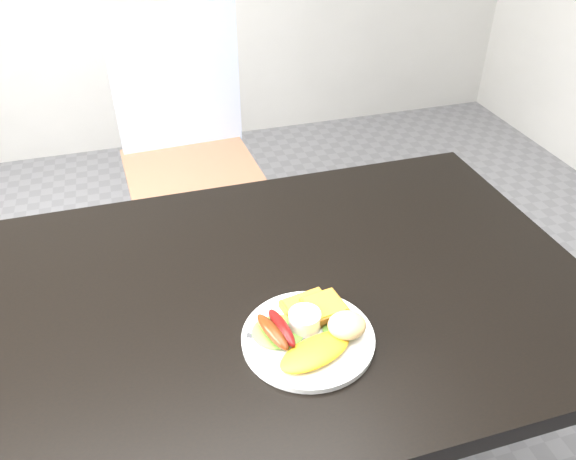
% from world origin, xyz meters
% --- Properties ---
extents(dining_table, '(1.20, 0.80, 0.04)m').
position_xyz_m(dining_table, '(0.00, 0.00, 0.73)').
color(dining_table, black).
rests_on(dining_table, ground).
extents(dining_chair, '(0.48, 0.48, 0.05)m').
position_xyz_m(dining_chair, '(-0.05, 1.01, 0.45)').
color(dining_chair, '#9F6A4B').
rests_on(dining_chair, ground).
extents(person, '(0.59, 0.50, 1.37)m').
position_xyz_m(person, '(-0.17, 0.45, 0.68)').
color(person, navy).
rests_on(person, ground).
extents(plate, '(0.23, 0.23, 0.01)m').
position_xyz_m(plate, '(0.00, -0.15, 0.76)').
color(plate, white).
rests_on(plate, dining_table).
extents(lettuce_left, '(0.11, 0.10, 0.01)m').
position_xyz_m(lettuce_left, '(-0.05, -0.13, 0.77)').
color(lettuce_left, '#378419').
rests_on(lettuce_left, plate).
extents(lettuce_right, '(0.07, 0.07, 0.01)m').
position_xyz_m(lettuce_right, '(0.06, -0.15, 0.77)').
color(lettuce_right, '#5A9530').
rests_on(lettuce_right, plate).
extents(omelette, '(0.15, 0.10, 0.02)m').
position_xyz_m(omelette, '(-0.00, -0.19, 0.77)').
color(omelette, yellow).
rests_on(omelette, plate).
extents(sausage_a, '(0.05, 0.10, 0.02)m').
position_xyz_m(sausage_a, '(-0.06, -0.14, 0.78)').
color(sausage_a, brown).
rests_on(sausage_a, lettuce_left).
extents(sausage_b, '(0.04, 0.10, 0.02)m').
position_xyz_m(sausage_b, '(-0.04, -0.14, 0.78)').
color(sausage_b, maroon).
rests_on(sausage_b, lettuce_left).
extents(ramekin, '(0.07, 0.07, 0.03)m').
position_xyz_m(ramekin, '(0.00, -0.13, 0.78)').
color(ramekin, white).
rests_on(ramekin, plate).
extents(toast_a, '(0.10, 0.10, 0.01)m').
position_xyz_m(toast_a, '(0.02, -0.10, 0.77)').
color(toast_a, '#976329').
rests_on(toast_a, plate).
extents(toast_b, '(0.08, 0.08, 0.01)m').
position_xyz_m(toast_b, '(0.04, -0.11, 0.78)').
color(toast_b, olive).
rests_on(toast_b, toast_a).
extents(potato_salad, '(0.07, 0.06, 0.04)m').
position_xyz_m(potato_salad, '(0.06, -0.16, 0.79)').
color(potato_salad, beige).
rests_on(potato_salad, lettuce_right).
extents(fork, '(0.14, 0.07, 0.00)m').
position_xyz_m(fork, '(-0.03, -0.15, 0.76)').
color(fork, '#ADAFB7').
rests_on(fork, plate).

